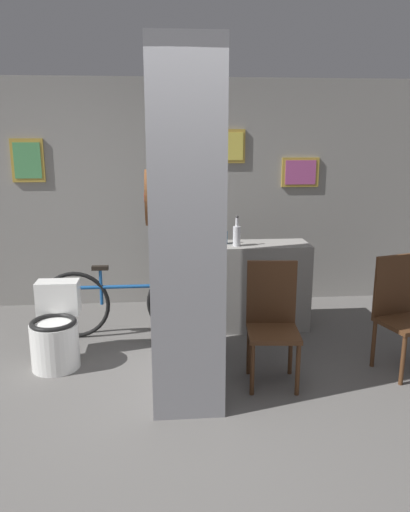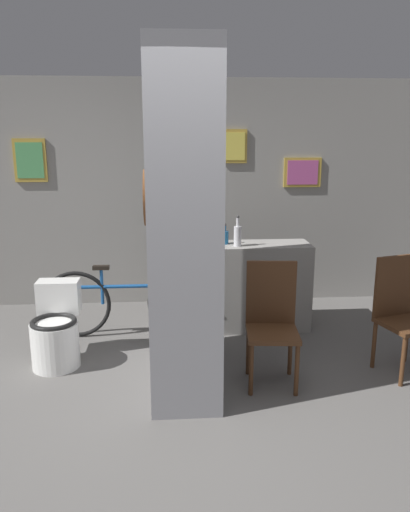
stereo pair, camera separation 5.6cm
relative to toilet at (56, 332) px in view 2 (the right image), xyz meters
The scene contains 10 objects.
ground_plane 1.48m from the toilet, 42.39° to the right, with size 14.00×14.00×0.00m, color #5B5956.
wall_back 2.21m from the toilet, 57.02° to the left, with size 8.00×0.09×2.60m.
pillar_center 1.54m from the toilet, 17.32° to the right, with size 0.55×1.26×2.60m.
counter_shelf 1.92m from the toilet, 22.52° to the left, with size 1.34×0.44×0.90m.
toilet is the anchor object (origin of this frame).
chair_near_pillar 1.89m from the toilet, 13.23° to the right, with size 0.44×0.44×0.99m.
chair_by_doorway 2.99m from the toilet, ahead, with size 0.51×0.51×0.99m.
bicycle 0.84m from the toilet, 44.63° to the left, with size 1.73×0.42×0.74m.
bottle_tall 1.94m from the toilet, 21.04° to the left, with size 0.08×0.08×0.31m.
bottle_short 1.87m from the toilet, 25.76° to the left, with size 0.08×0.08×0.21m.
Camera 2 is at (-0.06, -3.20, 2.00)m, focal length 35.00 mm.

